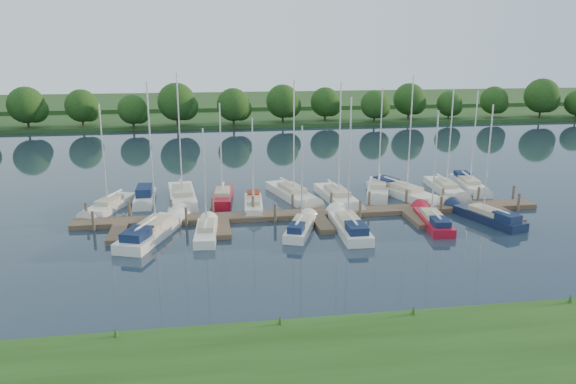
{
  "coord_description": "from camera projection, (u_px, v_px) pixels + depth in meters",
  "views": [
    {
      "loc": [
        -9.3,
        -37.04,
        14.28
      ],
      "look_at": [
        -2.33,
        8.0,
        2.2
      ],
      "focal_mm": 35.0,
      "sensor_mm": 36.0,
      "label": 1
    }
  ],
  "objects": [
    {
      "name": "sailboat_n_3",
      "position": [
        223.0,
        198.0,
        52.49
      ],
      "size": [
        2.34,
        7.45,
        9.54
      ],
      "rotation": [
        0.0,
        0.0,
        3.05
      ],
      "color": "#A20F21",
      "rests_on": "ground"
    },
    {
      "name": "sailboat_n_0",
      "position": [
        109.0,
        207.0,
        49.74
      ],
      "size": [
        3.93,
        7.57,
        9.75
      ],
      "rotation": [
        0.0,
        0.0,
        2.79
      ],
      "color": "silver",
      "rests_on": "ground"
    },
    {
      "name": "sailboat_n_9",
      "position": [
        445.0,
        189.0,
        55.79
      ],
      "size": [
        2.49,
        8.37,
        10.55
      ],
      "rotation": [
        0.0,
        0.0,
        3.07
      ],
      "color": "silver",
      "rests_on": "ground"
    },
    {
      "name": "sailboat_n_4",
      "position": [
        254.0,
        205.0,
        50.07
      ],
      "size": [
        2.0,
        6.63,
        8.51
      ],
      "rotation": [
        0.0,
        0.0,
        3.06
      ],
      "color": "silver",
      "rests_on": "ground"
    },
    {
      "name": "sailboat_n_7",
      "position": [
        378.0,
        190.0,
        55.24
      ],
      "size": [
        4.23,
        8.35,
        10.77
      ],
      "rotation": [
        0.0,
        0.0,
        2.8
      ],
      "color": "silver",
      "rests_on": "ground"
    },
    {
      "name": "sailboat_s_5",
      "position": [
        487.0,
        217.0,
        46.51
      ],
      "size": [
        3.69,
        7.8,
        10.01
      ],
      "rotation": [
        0.0,
        0.0,
        0.3
      ],
      "color": "#101C37",
      "rests_on": "ground"
    },
    {
      "name": "sailboat_n_2",
      "position": [
        183.0,
        198.0,
        52.67
      ],
      "size": [
        2.97,
        9.76,
        12.23
      ],
      "rotation": [
        0.0,
        0.0,
        3.22
      ],
      "color": "silver",
      "rests_on": "ground"
    },
    {
      "name": "sailboat_s_4",
      "position": [
        432.0,
        221.0,
        45.65
      ],
      "size": [
        2.58,
        7.59,
        9.59
      ],
      "rotation": [
        0.0,
        0.0,
        -0.13
      ],
      "color": "#A20F21",
      "rests_on": "ground"
    },
    {
      "name": "mooring_pilings",
      "position": [
        314.0,
        208.0,
        48.31
      ],
      "size": [
        38.24,
        2.84,
        2.0
      ],
      "color": "#473D33",
      "rests_on": "ground"
    },
    {
      "name": "sailboat_n_6",
      "position": [
        337.0,
        198.0,
        52.47
      ],
      "size": [
        2.8,
        9.04,
        11.46
      ],
      "rotation": [
        0.0,
        0.0,
        3.23
      ],
      "color": "silver",
      "rests_on": "ground"
    },
    {
      "name": "ground",
      "position": [
        337.0,
        248.0,
        40.41
      ],
      "size": [
        260.0,
        260.0,
        0.0
      ],
      "primitive_type": "plane",
      "color": "#182231",
      "rests_on": "ground"
    },
    {
      "name": "sailboat_s_2",
      "position": [
        301.0,
        228.0,
        43.76
      ],
      "size": [
        3.48,
        6.61,
        8.69
      ],
      "rotation": [
        0.0,
        0.0,
        -0.36
      ],
      "color": "silver",
      "rests_on": "ground"
    },
    {
      "name": "treeline",
      "position": [
        281.0,
        103.0,
        99.19
      ],
      "size": [
        146.41,
        9.4,
        8.1
      ],
      "color": "#38281C",
      "rests_on": "ground"
    },
    {
      "name": "sailboat_s_3",
      "position": [
        349.0,
        227.0,
        43.97
      ],
      "size": [
        2.17,
        8.45,
        10.86
      ],
      "rotation": [
        0.0,
        0.0,
        -0.02
      ],
      "color": "silver",
      "rests_on": "ground"
    },
    {
      "name": "motorboat",
      "position": [
        145.0,
        198.0,
        52.17
      ],
      "size": [
        1.73,
        5.97,
        1.81
      ],
      "rotation": [
        0.0,
        0.0,
        3.15
      ],
      "color": "silver",
      "rests_on": "ground"
    },
    {
      "name": "sailboat_n_8",
      "position": [
        404.0,
        193.0,
        54.03
      ],
      "size": [
        5.07,
        9.33,
        11.98
      ],
      "rotation": [
        0.0,
        0.0,
        3.53
      ],
      "color": "silver",
      "rests_on": "ground"
    },
    {
      "name": "dock",
      "position": [
        317.0,
        216.0,
        47.34
      ],
      "size": [
        40.0,
        6.0,
        0.4
      ],
      "color": "#4A3629",
      "rests_on": "ground"
    },
    {
      "name": "far_shore",
      "position": [
        248.0,
        116.0,
        111.98
      ],
      "size": [
        180.0,
        30.0,
        0.6
      ],
      "primitive_type": "cube",
      "color": "#234219",
      "rests_on": "ground"
    },
    {
      "name": "sailboat_s_0",
      "position": [
        153.0,
        232.0,
        42.85
      ],
      "size": [
        4.96,
        9.41,
        12.08
      ],
      "rotation": [
        0.0,
        0.0,
        -0.36
      ],
      "color": "silver",
      "rests_on": "ground"
    },
    {
      "name": "sailboat_n_5",
      "position": [
        293.0,
        195.0,
        53.55
      ],
      "size": [
        4.08,
        9.14,
        11.57
      ],
      "rotation": [
        0.0,
        0.0,
        3.4
      ],
      "color": "silver",
      "rests_on": "ground"
    },
    {
      "name": "distant_hill",
      "position": [
        240.0,
        102.0,
        135.76
      ],
      "size": [
        220.0,
        40.0,
        1.4
      ],
      "primitive_type": "cube",
      "color": "#2C4F22",
      "rests_on": "ground"
    },
    {
      "name": "sailboat_n_10",
      "position": [
        469.0,
        185.0,
        57.32
      ],
      "size": [
        2.86,
        8.12,
        10.2
      ],
      "rotation": [
        0.0,
        0.0,
        3.0
      ],
      "color": "silver",
      "rests_on": "ground"
    },
    {
      "name": "near_bank",
      "position": [
        421.0,
        368.0,
        25.06
      ],
      "size": [
        90.0,
        10.0,
        0.5
      ],
      "primitive_type": "cube",
      "color": "#1F4012",
      "rests_on": "ground"
    },
    {
      "name": "sailboat_s_1",
      "position": [
        206.0,
        233.0,
        42.92
      ],
      "size": [
        1.94,
        6.65,
        8.65
      ],
      "rotation": [
        0.0,
        0.0,
        -0.07
      ],
      "color": "silver",
      "rests_on": "ground"
    }
  ]
}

